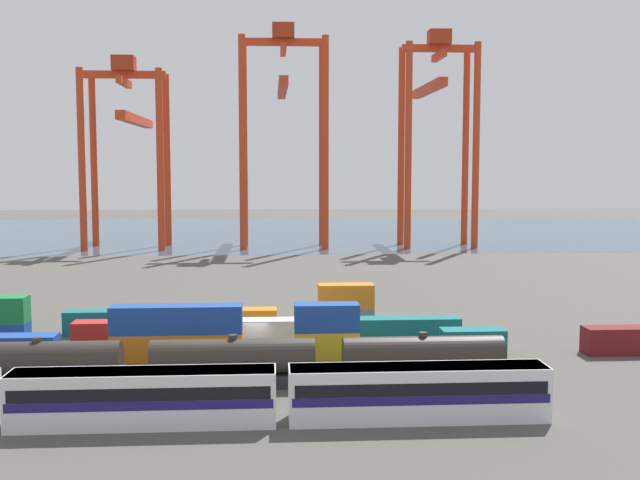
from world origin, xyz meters
TOP-DOWN VIEW (x-y plane):
  - ground_plane at (0.00, 40.00)m, footprint 420.00×420.00m
  - harbour_water at (0.00, 136.90)m, footprint 400.00×110.00m
  - passenger_train at (-7.36, -22.11)m, footprint 57.08×3.14m
  - freight_tank_row at (-9.44, -12.83)m, footprint 60.49×2.85m
  - shipping_container_1 at (-21.14, -3.91)m, footprint 6.04×2.44m
  - shipping_container_2 at (-7.20, -3.91)m, footprint 12.10×2.44m
  - shipping_container_3 at (-7.20, -3.91)m, footprint 12.10×2.44m
  - shipping_container_4 at (6.74, -3.91)m, footprint 6.04×2.44m
  - shipping_container_5 at (6.74, -3.91)m, footprint 6.04×2.44m
  - shipping_container_6 at (20.68, -3.91)m, footprint 6.04×2.44m
  - shipping_container_7 at (34.62, -3.91)m, footprint 6.04×2.44m
  - shipping_container_10 at (-12.11, 2.04)m, footprint 12.10×2.44m
  - shipping_container_11 at (1.35, 2.04)m, footprint 12.10×2.44m
  - shipping_container_12 at (14.80, 2.04)m, footprint 12.10×2.44m
  - shipping_container_15 at (-17.51, 8.00)m, footprint 6.04×2.44m
  - shipping_container_16 at (-3.90, 8.00)m, footprint 12.10×2.44m
  - shipping_container_17 at (9.71, 8.00)m, footprint 6.04×2.44m
  - shipping_container_18 at (9.71, 8.00)m, footprint 6.04×2.44m
  - gantry_crane_west at (-29.96, 100.99)m, footprint 17.95×40.16m
  - gantry_crane_central at (4.53, 100.19)m, footprint 19.37×36.55m
  - gantry_crane_east at (39.02, 99.75)m, footprint 16.57×32.96m

SIDE VIEW (x-z plane):
  - ground_plane at x=0.00m, z-range 0.00..0.00m
  - harbour_water at x=0.00m, z-range 0.00..0.01m
  - shipping_container_1 at x=-21.14m, z-range 0.00..2.60m
  - shipping_container_2 at x=-7.20m, z-range 0.00..2.60m
  - shipping_container_4 at x=6.74m, z-range 0.00..2.60m
  - shipping_container_6 at x=20.68m, z-range 0.00..2.60m
  - shipping_container_7 at x=34.62m, z-range 0.00..2.60m
  - shipping_container_10 at x=-12.11m, z-range 0.00..2.60m
  - shipping_container_11 at x=1.35m, z-range 0.00..2.60m
  - shipping_container_12 at x=14.80m, z-range 0.00..2.60m
  - shipping_container_15 at x=-17.51m, z-range 0.00..2.60m
  - shipping_container_16 at x=-3.90m, z-range 0.00..2.60m
  - shipping_container_17 at x=9.71m, z-range 0.00..2.60m
  - freight_tank_row at x=-9.44m, z-range -0.13..4.18m
  - passenger_train at x=-7.36m, z-range 0.19..4.09m
  - shipping_container_3 at x=-7.20m, z-range 2.60..5.20m
  - shipping_container_5 at x=6.74m, z-range 2.60..5.20m
  - shipping_container_18 at x=9.71m, z-range 2.60..5.20m
  - gantry_crane_west at x=-29.96m, z-range 4.55..46.31m
  - gantry_crane_east at x=39.02m, z-range 5.17..53.16m
  - gantry_crane_central at x=4.53m, z-range 5.36..54.37m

